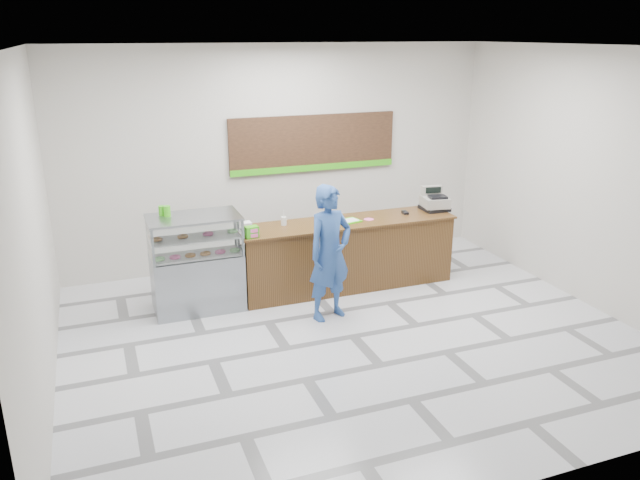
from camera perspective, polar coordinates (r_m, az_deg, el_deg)
name	(u,v)px	position (r m, az deg, el deg)	size (l,w,h in m)	color
floor	(354,336)	(7.97, 3.08, -8.79)	(7.00, 7.00, 0.00)	silver
back_wall	(281,157)	(10.09, -3.61, 7.58)	(7.00, 7.00, 0.00)	beige
ceiling	(359,47)	(7.09, 3.59, 17.23)	(7.00, 7.00, 0.00)	silver
sales_counter	(346,254)	(9.27, 2.44, -1.28)	(3.26, 0.76, 1.03)	#593719
display_case	(196,262)	(8.64, -11.24, -2.02)	(1.22, 0.72, 1.33)	gray
menu_board	(314,144)	(10.19, -0.57, 8.77)	(2.80, 0.06, 0.90)	black
cash_register	(434,201)	(9.81, 10.42, 3.49)	(0.44, 0.45, 0.36)	black
card_terminal	(405,213)	(9.56, 7.78, 2.51)	(0.07, 0.15, 0.04)	black
serving_tray	(348,221)	(9.07, 2.59, 1.74)	(0.40, 0.32, 0.02)	#48D610
napkin_box	(246,226)	(8.69, -6.80, 1.24)	(0.15, 0.15, 0.12)	white
straw_cup	(284,221)	(8.91, -3.33, 1.74)	(0.08, 0.08, 0.12)	silver
promo_box	(252,232)	(8.40, -6.28, 0.74)	(0.17, 0.12, 0.16)	#39B115
donut_decal	(369,219)	(9.21, 4.48, 1.90)	(0.14, 0.14, 0.00)	#FB5CA7
green_cup_left	(162,211)	(8.56, -14.27, 2.63)	(0.08, 0.08, 0.13)	#39B115
green_cup_right	(167,211)	(8.49, -13.81, 2.58)	(0.09, 0.09, 0.14)	#39B115
customer	(330,253)	(8.14, 0.90, -1.19)	(0.66, 0.43, 1.82)	#294D91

